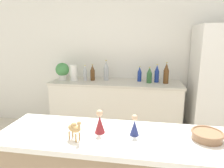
% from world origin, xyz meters
% --- Properties ---
extents(wall_back, '(8.00, 0.06, 2.55)m').
position_xyz_m(wall_back, '(0.00, 2.73, 1.27)').
color(wall_back, white).
rests_on(wall_back, ground_plane).
extents(back_counter, '(2.06, 0.63, 0.91)m').
position_xyz_m(back_counter, '(-0.32, 2.40, 0.46)').
color(back_counter, silver).
rests_on(back_counter, ground_plane).
extents(refrigerator, '(0.89, 0.70, 1.77)m').
position_xyz_m(refrigerator, '(1.27, 2.34, 0.88)').
color(refrigerator, silver).
rests_on(refrigerator, ground_plane).
extents(potted_plant, '(0.22, 0.22, 0.28)m').
position_xyz_m(potted_plant, '(-1.19, 2.36, 1.07)').
color(potted_plant, silver).
rests_on(potted_plant, back_counter).
extents(paper_towel_roll, '(0.11, 0.11, 0.25)m').
position_xyz_m(paper_towel_roll, '(-1.00, 2.34, 1.04)').
color(paper_towel_roll, white).
rests_on(paper_towel_roll, back_counter).
extents(back_bottle_0, '(0.07, 0.07, 0.28)m').
position_xyz_m(back_bottle_0, '(0.32, 2.45, 1.04)').
color(back_bottle_0, navy).
rests_on(back_bottle_0, back_counter).
extents(back_bottle_1, '(0.07, 0.07, 0.24)m').
position_xyz_m(back_bottle_1, '(0.05, 2.47, 1.02)').
color(back_bottle_1, navy).
rests_on(back_bottle_1, back_counter).
extents(back_bottle_2, '(0.07, 0.07, 0.26)m').
position_xyz_m(back_bottle_2, '(-0.71, 2.42, 1.03)').
color(back_bottle_2, brown).
rests_on(back_bottle_2, back_counter).
extents(back_bottle_3, '(0.08, 0.08, 0.25)m').
position_xyz_m(back_bottle_3, '(0.20, 2.39, 1.03)').
color(back_bottle_3, '#2D6033').
rests_on(back_bottle_3, back_counter).
extents(back_bottle_4, '(0.08, 0.08, 0.33)m').
position_xyz_m(back_bottle_4, '(-0.49, 2.48, 1.06)').
color(back_bottle_4, '#B2B7BC').
rests_on(back_bottle_4, back_counter).
extents(back_bottle_5, '(0.08, 0.08, 0.32)m').
position_xyz_m(back_bottle_5, '(0.45, 2.39, 1.06)').
color(back_bottle_5, brown).
rests_on(back_bottle_5, back_counter).
extents(back_bottle_6, '(0.06, 0.06, 0.25)m').
position_xyz_m(back_bottle_6, '(-0.82, 2.39, 1.03)').
color(back_bottle_6, '#B2B7BC').
rests_on(back_bottle_6, back_counter).
extents(fruit_bowl, '(0.19, 0.19, 0.05)m').
position_xyz_m(fruit_bowl, '(0.53, 0.53, 1.01)').
color(fruit_bowl, '#8C6647').
rests_on(fruit_bowl, bar_counter).
extents(camel_figurine, '(0.11, 0.09, 0.14)m').
position_xyz_m(camel_figurine, '(-0.28, 0.39, 1.06)').
color(camel_figurine, tan).
rests_on(camel_figurine, bar_counter).
extents(wise_man_figurine_blue, '(0.07, 0.07, 0.16)m').
position_xyz_m(wise_man_figurine_blue, '(-0.15, 0.51, 1.05)').
color(wise_man_figurine_blue, maroon).
rests_on(wise_man_figurine_blue, bar_counter).
extents(wise_man_figurine_crimson, '(0.06, 0.06, 0.14)m').
position_xyz_m(wise_man_figurine_crimson, '(0.08, 0.52, 1.04)').
color(wise_man_figurine_crimson, navy).
rests_on(wise_man_figurine_crimson, bar_counter).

